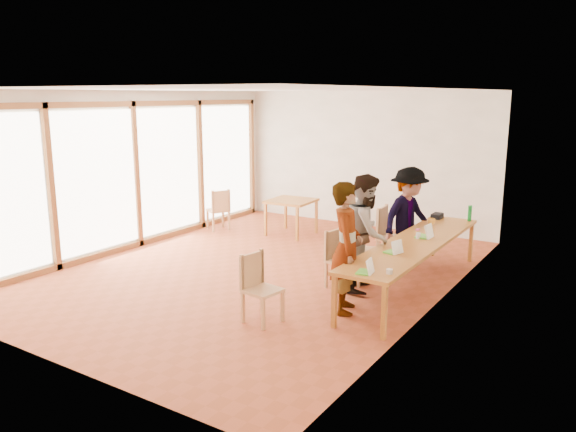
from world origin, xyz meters
name	(u,v)px	position (x,y,z in m)	size (l,w,h in m)	color
ground	(262,270)	(0.00, 0.00, 0.00)	(8.00, 8.00, 0.00)	#A44727
wall_back	(365,159)	(0.00, 4.00, 1.50)	(6.00, 0.10, 3.00)	white
wall_front	(43,232)	(0.00, -4.00, 1.50)	(6.00, 0.10, 3.00)	white
wall_right	(441,201)	(3.00, 0.00, 1.50)	(0.10, 8.00, 3.00)	white
window_wall	(135,170)	(-2.96, 0.00, 1.50)	(0.10, 8.00, 3.00)	white
ceiling	(260,88)	(0.00, 0.00, 3.02)	(6.00, 8.00, 0.04)	white
communal_table	(415,245)	(2.50, 0.47, 0.70)	(0.80, 4.00, 0.75)	#AF6F26
side_table	(291,204)	(-0.91, 2.37, 0.67)	(0.90, 0.90, 0.75)	#AF6F26
chair_near	(257,280)	(1.20, -1.80, 0.56)	(0.48, 0.48, 0.49)	tan
chair_mid	(338,252)	(1.46, -0.04, 0.55)	(0.48, 0.48, 0.48)	tan
chair_far	(356,242)	(1.42, 0.67, 0.54)	(0.52, 0.52, 0.47)	tan
chair_empty	(387,230)	(1.65, 1.44, 0.63)	(0.51, 0.51, 0.55)	tan
chair_spare	(220,206)	(-2.42, 1.83, 0.56)	(0.58, 0.58, 0.48)	tan
person_near	(347,248)	(2.03, -0.88, 0.90)	(0.66, 0.43, 1.80)	gray
person_mid	(366,233)	(1.87, 0.08, 0.89)	(0.86, 0.67, 1.77)	gray
person_far	(408,217)	(1.98, 1.55, 0.86)	(1.12, 0.64, 1.73)	gray
laptop_near	(367,269)	(2.53, -1.32, 0.80)	(0.22, 0.25, 0.19)	#5BC434
laptop_mid	(395,250)	(2.48, -0.29, 0.80)	(0.25, 0.26, 0.19)	#5BC434
laptop_far	(426,234)	(2.56, 0.79, 0.81)	(0.23, 0.27, 0.22)	#5BC434
yellow_mug	(431,222)	(2.33, 1.71, 0.80)	(0.14, 0.14, 0.11)	#F5A22F
green_bottle	(470,213)	(2.80, 2.34, 0.89)	(0.07, 0.07, 0.28)	#14802A
clear_glass	(418,236)	(2.47, 0.68, 0.80)	(0.07, 0.07, 0.09)	silver
condiment_cup	(389,271)	(2.77, -1.19, 0.78)	(0.08, 0.08, 0.06)	white
pink_phone	(418,229)	(2.27, 1.22, 0.76)	(0.05, 0.10, 0.01)	#E840A0
black_pouch	(437,216)	(2.26, 2.24, 0.80)	(0.16, 0.26, 0.09)	black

